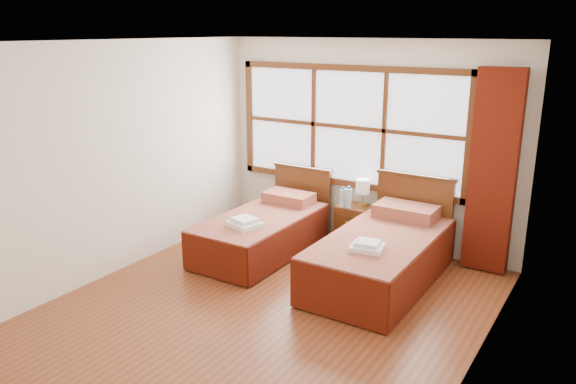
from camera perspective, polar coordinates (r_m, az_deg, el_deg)
The scene contains 15 objects.
floor at distance 5.79m, azimuth -1.99°, elevation -11.65°, with size 4.50×4.50×0.00m, color brown.
ceiling at distance 5.11m, azimuth -2.28°, elevation 15.04°, with size 4.50×4.50×0.00m, color white.
wall_back at distance 7.22m, azimuth 7.99°, elevation 4.87°, with size 4.00×4.00×0.00m, color silver.
wall_left at distance 6.61m, azimuth -16.65°, elevation 3.27°, with size 4.50×4.50×0.00m, color silver.
wall_right at distance 4.54m, azimuth 19.28°, elevation -2.77°, with size 4.50×4.50×0.00m, color silver.
window at distance 7.26m, azimuth 6.12°, elevation 6.59°, with size 3.16×0.06×1.56m.
curtain at distance 6.64m, azimuth 20.10°, elevation 1.87°, with size 0.50×0.16×2.30m, color #5A1509.
bed_left at distance 7.03m, azimuth -2.48°, elevation -3.95°, with size 0.95×1.97×0.92m.
bed_right at distance 6.31m, azimuth 9.58°, elevation -6.29°, with size 1.05×2.07×1.02m.
nightstand at distance 7.28m, azimuth 6.66°, elevation -3.42°, with size 0.40×0.40×0.54m.
towels_left at distance 6.56m, azimuth -4.42°, elevation -3.13°, with size 0.43×0.40×0.10m.
towels_right at distance 5.77m, azimuth 8.05°, elevation -5.46°, with size 0.36×0.33×0.09m.
lamp at distance 7.15m, azimuth 7.62°, elevation 0.49°, with size 0.18×0.18×0.34m.
bottle_near at distance 7.12m, azimuth 5.58°, elevation -0.58°, with size 0.07×0.07×0.26m.
bottle_far at distance 7.09m, azimuth 6.17°, elevation -0.60°, with size 0.07×0.07×0.28m.
Camera 1 is at (2.89, -4.22, 2.71)m, focal length 35.00 mm.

